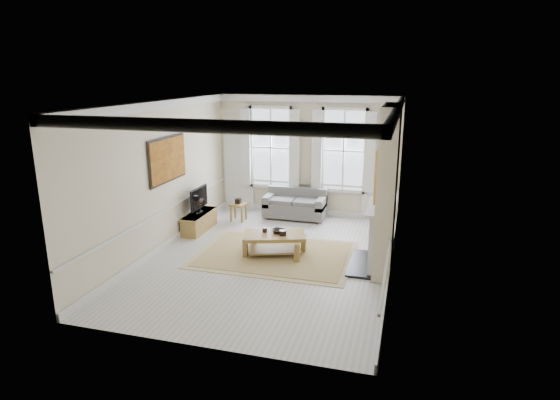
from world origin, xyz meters
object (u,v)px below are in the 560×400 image
(side_table, at_px, (238,207))
(tv_stand, at_px, (199,222))
(coffee_table, at_px, (275,237))
(sofa, at_px, (295,206))

(side_table, distance_m, tv_stand, 1.27)
(coffee_table, bearing_deg, tv_stand, 136.66)
(sofa, bearing_deg, side_table, -153.65)
(sofa, xyz_separation_m, coffee_table, (0.23, -2.88, 0.07))
(sofa, xyz_separation_m, tv_stand, (-2.14, -1.78, -0.11))
(sofa, height_order, side_table, sofa)
(sofa, relative_size, side_table, 3.47)
(coffee_table, relative_size, tv_stand, 1.15)
(side_table, relative_size, tv_stand, 0.37)
(sofa, distance_m, tv_stand, 2.78)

